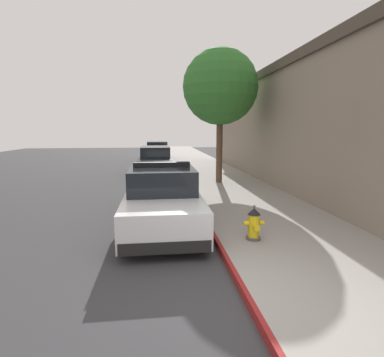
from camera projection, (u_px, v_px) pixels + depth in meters
ground_plane at (94, 188)px, 13.69m from camera, size 30.22×60.00×0.20m
sidewalk_pavement at (222, 181)px, 14.36m from camera, size 3.57×60.00×0.15m
curb_painted_edge at (184, 182)px, 14.15m from camera, size 0.08×60.00×0.15m
storefront_building at (326, 128)px, 13.58m from camera, size 5.77×22.64×5.23m
police_cruiser at (162, 197)px, 7.95m from camera, size 1.94×4.84×1.68m
parked_car_silver_ahead at (156, 161)px, 17.52m from camera, size 1.94×4.84×1.56m
parked_car_dark_far at (157, 151)px, 25.12m from camera, size 1.94×4.84×1.56m
fire_hydrant at (254, 224)px, 6.49m from camera, size 0.44×0.40×0.76m
street_tree at (220, 87)px, 13.08m from camera, size 3.29×3.29×5.87m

